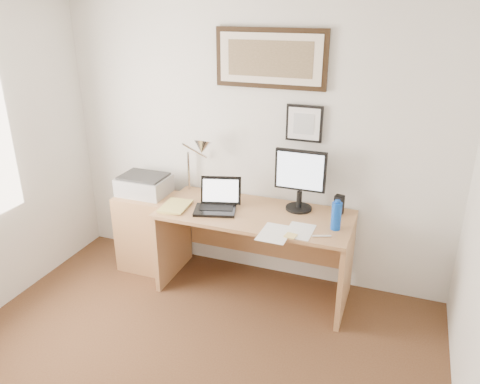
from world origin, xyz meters
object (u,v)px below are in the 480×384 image
at_px(book, 164,205).
at_px(printer, 144,185).
at_px(water_bottle, 336,216).
at_px(laptop, 217,203).
at_px(lcd_monitor, 300,177).
at_px(side_cabinet, 148,231).
at_px(desk, 258,234).

distance_m(book, printer, 0.40).
distance_m(water_bottle, laptop, 0.99).
bearing_deg(lcd_monitor, side_cabinet, -174.35).
xyz_separation_m(lcd_monitor, printer, (-1.42, -0.10, -0.22)).
height_order(water_bottle, desk, water_bottle).
bearing_deg(printer, desk, -0.24).
xyz_separation_m(desk, printer, (-1.10, 0.00, 0.30)).
height_order(book, printer, printer).
distance_m(desk, laptop, 0.45).
xyz_separation_m(water_bottle, desk, (-0.67, 0.15, -0.35)).
height_order(side_cabinet, desk, desk).
relative_size(side_cabinet, laptop, 1.86).
bearing_deg(printer, lcd_monitor, 3.95).
bearing_deg(water_bottle, lcd_monitor, 144.30).
relative_size(desk, printer, 3.64).
bearing_deg(side_cabinet, laptop, -7.13).
bearing_deg(printer, water_bottle, -4.97).
relative_size(side_cabinet, book, 2.45).
height_order(desk, laptop, laptop).
bearing_deg(lcd_monitor, book, -163.22).
distance_m(lcd_monitor, printer, 1.44).
bearing_deg(side_cabinet, book, -33.09).
bearing_deg(laptop, lcd_monitor, 19.88).
xyz_separation_m(book, lcd_monitor, (1.10, 0.33, 0.28)).
bearing_deg(water_bottle, printer, 175.03).
bearing_deg(desk, laptop, -157.89).
bearing_deg(laptop, book, -167.76).
xyz_separation_m(desk, laptop, (-0.32, -0.13, 0.29)).
relative_size(book, lcd_monitor, 0.57).
height_order(water_bottle, printer, water_bottle).
height_order(side_cabinet, laptop, laptop).
relative_size(book, printer, 0.68).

